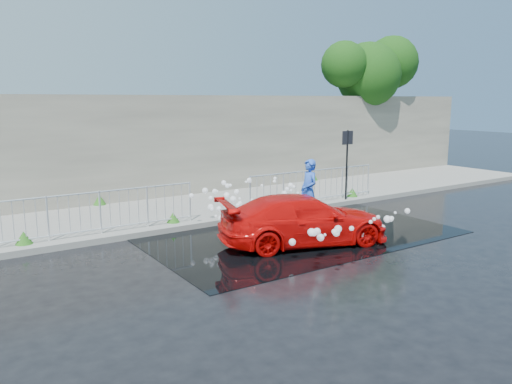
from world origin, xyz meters
TOP-DOWN VIEW (x-y plane):
  - ground at (0.00, 0.00)m, footprint 90.00×90.00m
  - pavement at (0.00, 5.00)m, footprint 30.00×4.00m
  - curb at (0.00, 3.00)m, footprint 30.00×0.25m
  - retaining_wall at (0.00, 7.20)m, footprint 30.00×0.60m
  - puddle at (0.50, 1.00)m, footprint 8.00×5.00m
  - sign_post at (4.20, 3.10)m, footprint 0.45×0.06m
  - tree at (9.70, 7.41)m, footprint 5.23×2.92m
  - railing_left at (-4.00, 3.35)m, footprint 5.05×0.05m
  - railing_right at (3.00, 3.35)m, footprint 5.05×0.05m
  - weeds at (-0.10, 4.42)m, footprint 12.17×3.93m
  - water_spray at (-0.03, 1.17)m, footprint 3.53×5.65m
  - red_car at (0.02, 0.18)m, footprint 4.49×2.80m
  - person at (1.50, 1.80)m, footprint 0.54×0.73m

SIDE VIEW (x-z plane):
  - ground at x=0.00m, z-range 0.00..0.00m
  - puddle at x=0.50m, z-range 0.00..0.01m
  - pavement at x=0.00m, z-range 0.00..0.15m
  - curb at x=0.00m, z-range 0.00..0.16m
  - weeds at x=-0.10m, z-range 0.10..0.55m
  - red_car at x=0.02m, z-range 0.00..1.21m
  - railing_left at x=-4.00m, z-range 0.19..1.29m
  - railing_right at x=3.00m, z-range 0.19..1.29m
  - water_spray at x=-0.03m, z-range 0.21..1.30m
  - person at x=1.50m, z-range 0.00..1.83m
  - sign_post at x=4.20m, z-range 0.47..2.97m
  - retaining_wall at x=0.00m, z-range 0.15..3.65m
  - tree at x=9.70m, z-range 1.61..8.03m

